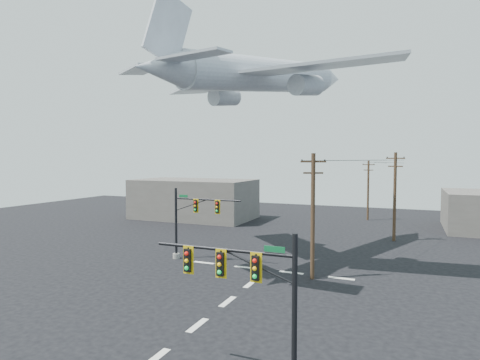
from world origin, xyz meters
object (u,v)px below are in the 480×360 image
at_px(signal_mast_near, 256,298).
at_px(utility_pole_b, 395,195).
at_px(signal_mast_far, 189,222).
at_px(utility_pole_a, 313,214).
at_px(airliner, 264,76).
at_px(utility_pole_c, 368,189).

distance_m(signal_mast_near, utility_pole_b, 33.17).
bearing_deg(signal_mast_far, utility_pole_a, -6.48).
bearing_deg(signal_mast_far, airliner, 30.23).
xyz_separation_m(signal_mast_far, utility_pole_c, (12.68, 31.28, 1.14)).
relative_size(utility_pole_a, utility_pole_c, 1.08).
distance_m(utility_pole_a, airliner, 13.90).
distance_m(signal_mast_far, utility_pole_a, 11.76).
xyz_separation_m(signal_mast_near, airliner, (-6.79, 19.93, 13.20)).
bearing_deg(utility_pole_a, utility_pole_c, 67.80).
relative_size(signal_mast_near, signal_mast_far, 0.96).
bearing_deg(utility_pole_b, airliner, -118.34).
bearing_deg(signal_mast_far, utility_pole_b, 44.14).
relative_size(signal_mast_far, airliner, 0.25).
distance_m(utility_pole_b, airliner, 20.55).
height_order(signal_mast_near, airliner, airliner).
bearing_deg(airliner, signal_mast_near, -141.77).
distance_m(utility_pole_a, utility_pole_b, 18.46).
distance_m(utility_pole_a, utility_pole_c, 32.62).
distance_m(signal_mast_near, airliner, 24.85).
height_order(signal_mast_far, utility_pole_a, utility_pole_a).
height_order(utility_pole_b, airliner, airliner).
height_order(signal_mast_near, utility_pole_c, utility_pole_c).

